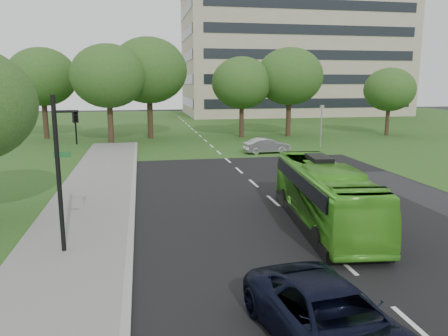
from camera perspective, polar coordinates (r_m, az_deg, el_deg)
name	(u,v)px	position (r m, az deg, el deg)	size (l,w,h in m)	color
ground	(286,212)	(20.82, 8.07, -5.73)	(160.00, 160.00, 0.00)	black
street_surfaces	(206,145)	(42.47, -2.31, 3.04)	(120.00, 120.00, 0.15)	black
office_building	(293,47)	(85.92, 8.97, 15.35)	(40.10, 20.10, 25.00)	tan
tree_park_a	(108,76)	(44.89, -14.89, 11.51)	(7.30, 7.30, 9.69)	black
tree_park_b	(149,71)	(47.91, -9.82, 12.43)	(8.16, 8.16, 10.70)	black
tree_park_c	(242,83)	(48.36, 2.34, 11.04)	(6.58, 6.58, 8.74)	black
tree_park_d	(290,77)	(49.74, 8.56, 11.73)	(7.40, 7.40, 9.78)	black
tree_park_e	(390,90)	(53.39, 20.81, 9.54)	(5.72, 5.72, 7.62)	black
tree_park_f	(42,77)	(50.91, -22.67, 10.92)	(7.22, 7.22, 9.64)	black
bus	(324,195)	(19.04, 12.96, -3.40)	(2.21, 9.46, 2.63)	#51B62A
sedan	(267,146)	(37.74, 5.58, 2.94)	(1.39, 3.97, 1.31)	#A6A6AB
suv	(331,321)	(10.64, 13.86, -18.79)	(2.50, 5.41, 1.50)	black
traffic_light	(63,163)	(15.88, -20.28, 0.62)	(0.91, 0.27, 5.61)	black
camera_pole	(321,120)	(41.89, 12.62, 6.11)	(0.38, 0.35, 3.91)	gray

